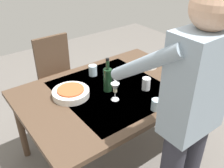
# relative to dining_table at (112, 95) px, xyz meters

# --- Properties ---
(ground_plane) EXTENTS (6.00, 6.00, 0.00)m
(ground_plane) POSITION_rel_dining_table_xyz_m (0.00, 0.00, -0.66)
(ground_plane) COLOR #66605B
(dining_table) EXTENTS (1.53, 1.06, 0.73)m
(dining_table) POSITION_rel_dining_table_xyz_m (0.00, 0.00, 0.00)
(dining_table) COLOR #4C3828
(dining_table) RESTS_ON ground_plane
(chair_near) EXTENTS (0.40, 0.40, 0.91)m
(chair_near) POSITION_rel_dining_table_xyz_m (0.08, -0.91, -0.13)
(chair_near) COLOR #352114
(chair_near) RESTS_ON ground_plane
(person_server) EXTENTS (0.42, 0.61, 1.69)m
(person_server) POSITION_rel_dining_table_xyz_m (0.05, 0.79, 0.30)
(person_server) COLOR #2D2D38
(person_server) RESTS_ON ground_plane
(wine_bottle) EXTENTS (0.07, 0.07, 0.30)m
(wine_bottle) POSITION_rel_dining_table_xyz_m (0.04, -0.01, 0.18)
(wine_bottle) COLOR black
(wine_bottle) RESTS_ON dining_table
(wine_glass_left) EXTENTS (0.07, 0.07, 0.15)m
(wine_glass_left) POSITION_rel_dining_table_xyz_m (0.08, 0.14, 0.17)
(wine_glass_left) COLOR white
(wine_glass_left) RESTS_ON dining_table
(water_cup_near_left) EXTENTS (0.08, 0.08, 0.10)m
(water_cup_near_left) POSITION_rel_dining_table_xyz_m (-0.01, -0.30, 0.12)
(water_cup_near_left) COLOR silver
(water_cup_near_left) RESTS_ON dining_table
(water_cup_near_right) EXTENTS (0.07, 0.07, 0.09)m
(water_cup_near_right) POSITION_rel_dining_table_xyz_m (-0.09, 0.43, 0.11)
(water_cup_near_right) COLOR silver
(water_cup_near_right) RESTS_ON dining_table
(water_cup_far_left) EXTENTS (0.07, 0.07, 0.11)m
(water_cup_far_left) POSITION_rel_dining_table_xyz_m (-0.23, 0.18, 0.12)
(water_cup_far_left) COLOR silver
(water_cup_far_left) RESTS_ON dining_table
(serving_bowl_pasta) EXTENTS (0.30, 0.30, 0.07)m
(serving_bowl_pasta) POSITION_rel_dining_table_xyz_m (0.33, -0.11, 0.10)
(serving_bowl_pasta) COLOR silver
(serving_bowl_pasta) RESTS_ON dining_table
(dinner_plate_near) EXTENTS (0.23, 0.23, 0.01)m
(dinner_plate_near) POSITION_rel_dining_table_xyz_m (-0.57, 0.32, 0.07)
(dinner_plate_near) COLOR silver
(dinner_plate_near) RESTS_ON dining_table
(dinner_plate_far) EXTENTS (0.23, 0.23, 0.01)m
(dinner_plate_far) POSITION_rel_dining_table_xyz_m (-0.54, -0.15, 0.07)
(dinner_plate_far) COLOR silver
(dinner_plate_far) RESTS_ON dining_table
(table_knife) EXTENTS (0.06, 0.20, 0.00)m
(table_knife) POSITION_rel_dining_table_xyz_m (-0.12, -0.15, 0.07)
(table_knife) COLOR silver
(table_knife) RESTS_ON dining_table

